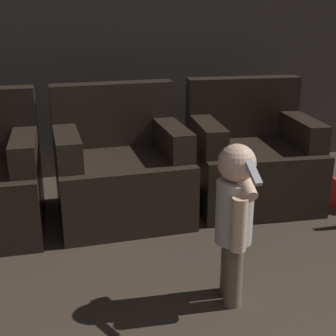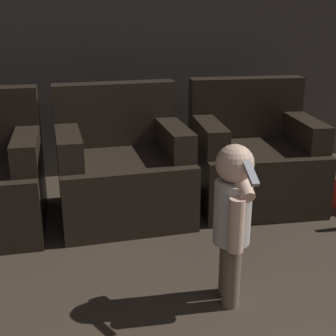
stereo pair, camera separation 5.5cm
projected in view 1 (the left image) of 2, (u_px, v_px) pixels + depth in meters
wall_back at (120, 25)px, 3.95m from camera, size 8.40×0.05×2.60m
armchair_middle at (121, 171)px, 3.36m from camera, size 0.90×0.79×0.92m
armchair_right at (251, 159)px, 3.61m from camera, size 0.97×0.87×0.92m
person_toddler at (235, 212)px, 2.30m from camera, size 0.19×0.33×0.84m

